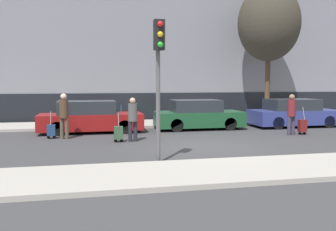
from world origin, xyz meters
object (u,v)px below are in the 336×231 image
object	(u,v)px
trolley_right	(302,126)
parked_bicycle	(125,116)
pedestrian_center	(133,117)
parked_car_2	(294,114)
trolley_left	(51,130)
trolley_center	(118,133)
pedestrian_right	(291,112)
parked_car_0	(90,118)
pedestrian_left	(64,113)
bare_tree_near_crossing	(269,23)
parked_car_1	(198,115)
traffic_light	(159,63)

from	to	relation	value
trolley_right	parked_bicycle	world-z (taller)	trolley_right
trolley_right	pedestrian_center	bearing A→B (deg)	-177.98
pedestrian_center	parked_bicycle	world-z (taller)	pedestrian_center
parked_car_2	trolley_left	size ratio (longest dim) A/B	4.01
trolley_center	pedestrian_right	world-z (taller)	pedestrian_right
trolley_left	pedestrian_center	size ratio (longest dim) A/B	0.66
parked_car_0	trolley_left	world-z (taller)	parked_car_0
trolley_left	pedestrian_center	xyz separation A→B (m)	(3.09, -1.38, 0.61)
parked_bicycle	pedestrian_right	bearing A→B (deg)	-37.12
pedestrian_right	trolley_right	bearing A→B (deg)	179.94
parked_car_2	trolley_center	xyz separation A→B (m)	(-9.03, -2.98, -0.30)
parked_car_0	trolley_right	size ratio (longest dim) A/B	3.83
trolley_center	pedestrian_left	bearing A→B (deg)	148.08
pedestrian_center	trolley_left	bearing A→B (deg)	149.25
pedestrian_right	bare_tree_near_crossing	size ratio (longest dim) A/B	0.23
trolley_right	parked_car_0	bearing A→B (deg)	163.48
parked_car_1	parked_car_2	distance (m)	5.00
parked_bicycle	trolley_left	bearing A→B (deg)	-131.12
parked_car_0	pedestrian_left	size ratio (longest dim) A/B	2.52
trolley_left	trolley_center	distance (m)	2.92
traffic_light	parked_car_0	bearing A→B (deg)	104.50
trolley_left	bare_tree_near_crossing	size ratio (longest dim) A/B	0.15
pedestrian_center	bare_tree_near_crossing	bearing A→B (deg)	26.09
parked_bicycle	parked_car_1	bearing A→B (deg)	-33.40
trolley_center	parked_car_0	bearing A→B (deg)	108.97
parked_car_1	pedestrian_right	world-z (taller)	pedestrian_right
trolley_left	pedestrian_left	bearing A→B (deg)	-19.88
parked_car_2	traffic_light	size ratio (longest dim) A/B	1.13
parked_car_2	trolley_left	xyz separation A→B (m)	(-11.57, -1.53, -0.32)
trolley_right	traffic_light	distance (m)	8.61
trolley_center	parked_car_2	bearing A→B (deg)	18.25
parked_car_1	traffic_light	bearing A→B (deg)	-114.81
pedestrian_right	traffic_light	world-z (taller)	traffic_light
parked_car_2	trolley_center	size ratio (longest dim) A/B	3.88
parked_car_2	trolley_left	distance (m)	11.67
parked_car_0	parked_bicycle	distance (m)	2.91
traffic_light	bare_tree_near_crossing	xyz separation A→B (m)	(7.98, 9.30, 2.67)
parked_car_0	trolley_center	distance (m)	3.13
traffic_light	bare_tree_near_crossing	size ratio (longest dim) A/B	0.53
pedestrian_center	trolley_center	world-z (taller)	pedestrian_center
traffic_light	bare_tree_near_crossing	distance (m)	12.54
parked_car_0	parked_car_1	xyz separation A→B (m)	(5.05, 0.14, -0.00)
trolley_center	traffic_light	bearing A→B (deg)	-78.96
trolley_left	trolley_center	size ratio (longest dim) A/B	0.97
pedestrian_left	pedestrian_center	distance (m)	2.84
trolley_left	parked_car_1	bearing A→B (deg)	14.01
parked_car_0	trolley_right	xyz separation A→B (m)	(8.86, -2.63, -0.28)
parked_bicycle	bare_tree_near_crossing	size ratio (longest dim) A/B	0.24
parked_car_2	trolley_center	world-z (taller)	parked_car_2
trolley_center	pedestrian_right	xyz separation A→B (m)	(7.30, 0.29, 0.63)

